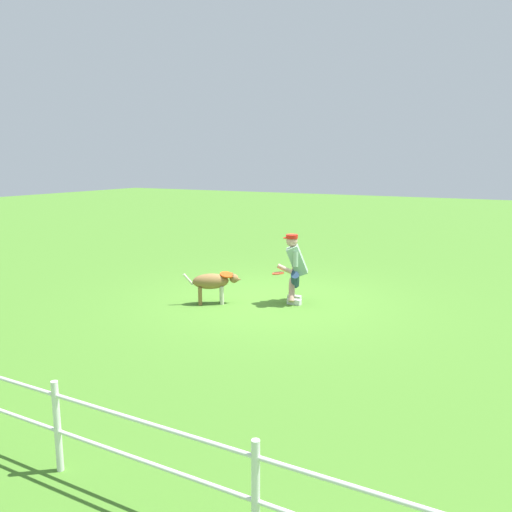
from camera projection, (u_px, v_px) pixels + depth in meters
ground_plane at (269, 301)px, 9.98m from camera, size 60.00×60.00×0.00m
person at (295, 266)px, 9.73m from camera, size 0.52×0.69×1.29m
dog at (213, 282)px, 9.72m from camera, size 0.92×0.70×0.59m
frisbee_flying at (227, 275)px, 9.72m from camera, size 0.35×0.35×0.09m
frisbee_held at (278, 273)px, 9.54m from camera, size 0.31×0.31×0.06m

